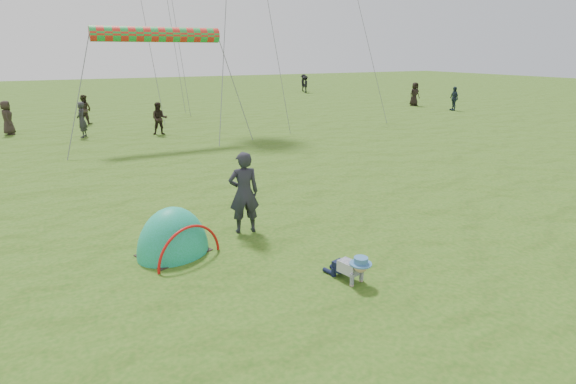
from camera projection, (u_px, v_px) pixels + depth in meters
name	position (u px, v px, depth m)	size (l,w,h in m)	color
ground	(289.00, 290.00, 7.86)	(140.00, 140.00, 0.00)	#245211
crawling_toddler	(351.00, 267.00, 8.08)	(0.50, 0.72, 0.55)	black
popup_tent	(174.00, 253.00, 9.29)	(1.53, 1.26, 1.98)	#0E9642
standing_adult	(244.00, 193.00, 10.12)	(0.69, 0.45, 1.89)	#23232C
crowd_person_1	(160.00, 119.00, 22.31)	(0.78, 0.61, 1.60)	black
crowd_person_3	(304.00, 83.00, 46.91)	(1.12, 0.65, 1.74)	black
crowd_person_4	(7.00, 118.00, 22.31)	(0.82, 0.54, 1.68)	#2E2420
crowd_person_7	(85.00, 110.00, 25.57)	(0.81, 0.63, 1.66)	#322A20
crowd_person_8	(454.00, 99.00, 31.58)	(0.97, 0.41, 1.66)	#233040
crowd_person_9	(305.00, 84.00, 45.20)	(1.09, 0.63, 1.69)	black
crowd_person_10	(415.00, 94.00, 34.34)	(0.86, 0.56, 1.76)	black
crowd_person_12	(82.00, 120.00, 21.63)	(0.62, 0.41, 1.70)	#2C2B30
rainbow_tube_kite	(157.00, 34.00, 19.38)	(0.64, 0.64, 5.44)	red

